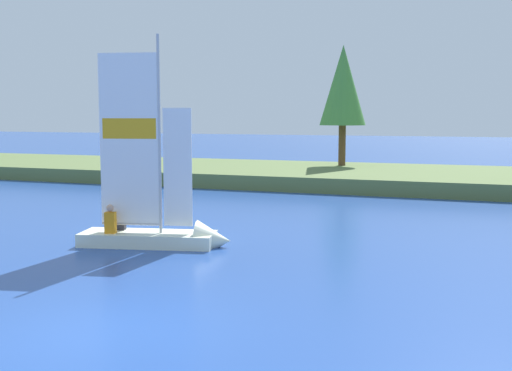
# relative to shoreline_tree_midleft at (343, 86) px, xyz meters

# --- Properties ---
(ground_plane) EXTENTS (200.00, 200.00, 0.00)m
(ground_plane) POSITION_rel_shoreline_tree_midleft_xyz_m (1.90, -26.46, -5.15)
(ground_plane) COLOR #234793
(shore_bank) EXTENTS (80.00, 10.12, 0.71)m
(shore_bank) POSITION_rel_shoreline_tree_midleft_xyz_m (1.90, -2.39, -4.79)
(shore_bank) COLOR #5B703D
(shore_bank) RESTS_ON ground
(shoreline_tree_midleft) EXTENTS (2.56, 2.56, 6.69)m
(shoreline_tree_midleft) POSITION_rel_shoreline_tree_midleft_xyz_m (0.00, 0.00, 0.00)
(shoreline_tree_midleft) COLOR brown
(shoreline_tree_midleft) RESTS_ON shore_bank
(sailboat) EXTENTS (4.26, 2.03, 6.02)m
(sailboat) POSITION_rel_shoreline_tree_midleft_xyz_m (-0.30, -19.93, -4.65)
(sailboat) COLOR silver
(sailboat) RESTS_ON ground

